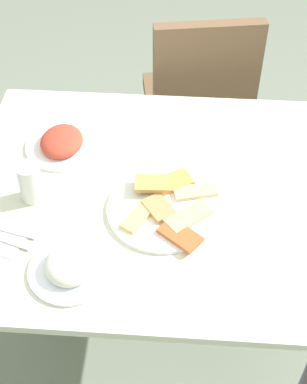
{
  "coord_description": "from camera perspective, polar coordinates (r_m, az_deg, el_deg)",
  "views": [
    {
      "loc": [
        0.1,
        -1.13,
        1.92
      ],
      "look_at": [
        0.02,
        -0.03,
        0.77
      ],
      "focal_mm": 52.49,
      "sensor_mm": 36.0,
      "label": 1
    }
  ],
  "objects": [
    {
      "name": "salad_plate_rice",
      "position": [
        1.46,
        -8.5,
        -7.51
      ],
      "size": [
        0.22,
        0.22,
        0.06
      ],
      "color": "white",
      "rests_on": "dining_table"
    },
    {
      "name": "spoon",
      "position": [
        1.59,
        -14.86,
        -3.6
      ],
      "size": [
        0.19,
        0.07,
        0.0
      ],
      "primitive_type": "cube",
      "rotation": [
        0.0,
        0.0,
        -0.25
      ],
      "color": "silver",
      "rests_on": "paper_napkin"
    },
    {
      "name": "soda_can",
      "position": [
        1.62,
        -12.42,
        0.96
      ],
      "size": [
        0.09,
        0.09,
        0.12
      ],
      "primitive_type": "cylinder",
      "rotation": [
        0.0,
        0.0,
        2.52
      ],
      "color": "silver",
      "rests_on": "dining_table"
    },
    {
      "name": "dining_table",
      "position": [
        1.7,
        -0.56,
        -1.79
      ],
      "size": [
        1.07,
        0.94,
        0.74
      ],
      "color": "silver",
      "rests_on": "ground_plane"
    },
    {
      "name": "pide_platter",
      "position": [
        1.58,
        1.2,
        -1.6
      ],
      "size": [
        0.32,
        0.32,
        0.04
      ],
      "color": "white",
      "rests_on": "dining_table"
    },
    {
      "name": "paper_napkin",
      "position": [
        1.59,
        -15.0,
        -4.18
      ],
      "size": [
        0.17,
        0.17,
        0.0
      ],
      "primitive_type": "cube",
      "rotation": [
        0.0,
        0.0,
        -0.33
      ],
      "color": "white",
      "rests_on": "dining_table"
    },
    {
      "name": "salad_plate_greens",
      "position": [
        1.79,
        -9.29,
        4.96
      ],
      "size": [
        0.23,
        0.23,
        0.06
      ],
      "color": "white",
      "rests_on": "dining_table"
    },
    {
      "name": "ground_plane",
      "position": [
        2.23,
        -0.44,
        -13.12
      ],
      "size": [
        6.0,
        6.0,
        0.0
      ],
      "primitive_type": "plane",
      "color": "gray"
    },
    {
      "name": "fork",
      "position": [
        1.57,
        -15.19,
        -4.59
      ],
      "size": [
        0.17,
        0.07,
        0.0
      ],
      "primitive_type": "cube",
      "rotation": [
        0.0,
        0.0,
        -0.31
      ],
      "color": "silver",
      "rests_on": "paper_napkin"
    },
    {
      "name": "dining_chair",
      "position": [
        2.34,
        4.67,
        9.53
      ],
      "size": [
        0.48,
        0.49,
        0.92
      ],
      "color": "brown",
      "rests_on": "ground_plane"
    }
  ]
}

